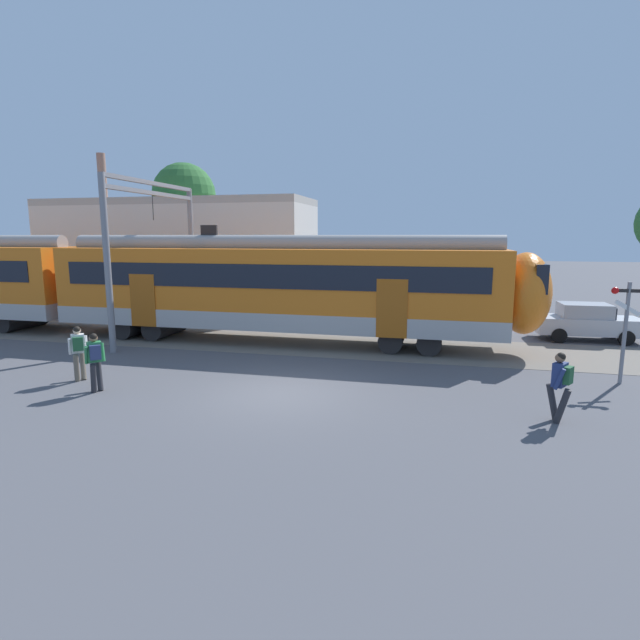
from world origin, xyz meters
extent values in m
plane|color=#515156|center=(0.00, 0.00, 0.00)|extent=(160.00, 160.00, 0.00)
cube|color=slate|center=(-13.44, 6.49, 0.01)|extent=(80.00, 4.40, 0.01)
cube|color=#B2ADA8|center=(-2.44, 6.49, 1.05)|extent=(18.00, 3.06, 0.70)
cube|color=orange|center=(-2.44, 6.49, 2.60)|extent=(18.00, 3.00, 2.40)
cube|color=black|center=(-2.44, 4.98, 2.80)|extent=(16.56, 0.03, 0.90)
cube|color=#AC5413|center=(2.51, 4.97, 1.75)|extent=(1.10, 0.04, 2.10)
cube|color=#AC5413|center=(-7.39, 4.97, 1.75)|extent=(1.10, 0.04, 2.10)
cylinder|color=gray|center=(-2.44, 6.49, 3.98)|extent=(17.64, 0.70, 0.70)
cube|color=black|center=(-5.14, 6.49, 4.53)|extent=(0.70, 0.12, 0.40)
cylinder|color=black|center=(3.84, 6.49, 0.45)|extent=(0.90, 2.40, 0.90)
cylinder|color=black|center=(2.44, 6.49, 0.45)|extent=(0.90, 2.40, 0.90)
cylinder|color=black|center=(-7.32, 6.49, 0.45)|extent=(0.90, 2.40, 0.90)
cylinder|color=black|center=(-8.72, 6.49, 0.45)|extent=(0.90, 2.40, 0.90)
ellipsoid|color=orange|center=(7.11, 6.49, 2.25)|extent=(1.80, 2.85, 2.95)
cube|color=black|center=(7.46, 6.49, 2.85)|extent=(0.40, 2.40, 1.00)
cylinder|color=black|center=(-14.76, 6.49, 0.45)|extent=(0.90, 2.40, 0.90)
cylinder|color=#6B6051|center=(-6.29, -0.02, 0.43)|extent=(0.34, 0.37, 0.87)
cylinder|color=#6B6051|center=(-6.25, -0.35, 0.43)|extent=(0.34, 0.37, 0.87)
cube|color=silver|center=(-6.27, -0.18, 1.14)|extent=(0.43, 0.42, 0.56)
cylinder|color=silver|center=(-6.38, -0.39, 1.09)|extent=(0.23, 0.25, 0.52)
cylinder|color=silver|center=(-6.15, 0.02, 1.09)|extent=(0.23, 0.25, 0.52)
sphere|color=beige|center=(-6.28, -0.17, 1.53)|extent=(0.22, 0.22, 0.22)
sphere|color=black|center=(-6.27, -0.18, 1.56)|extent=(0.20, 0.20, 0.20)
cube|color=#235633|center=(-6.15, -0.32, 1.16)|extent=(0.32, 0.30, 0.40)
cylinder|color=#28282D|center=(-5.10, -0.84, 0.43)|extent=(0.35, 0.36, 0.87)
cylinder|color=#28282D|center=(-5.04, -1.17, 0.43)|extent=(0.35, 0.36, 0.87)
cube|color=#2D7F47|center=(-5.07, -1.00, 1.14)|extent=(0.43, 0.42, 0.56)
cylinder|color=#2D7F47|center=(-5.17, -1.21, 1.09)|extent=(0.24, 0.24, 0.52)
cylinder|color=#2D7F47|center=(-4.97, -0.79, 1.09)|extent=(0.24, 0.24, 0.52)
sphere|color=#9E7051|center=(-5.08, -0.99, 1.53)|extent=(0.22, 0.22, 0.22)
sphere|color=black|center=(-5.07, -1.00, 1.56)|extent=(0.20, 0.20, 0.20)
cube|color=navy|center=(-4.94, -1.13, 1.16)|extent=(0.31, 0.31, 0.40)
cylinder|color=#28282D|center=(6.83, -0.33, 0.43)|extent=(0.38, 0.31, 0.87)
cylinder|color=#28282D|center=(6.97, -0.63, 0.43)|extent=(0.38, 0.31, 0.87)
cube|color=navy|center=(6.90, -0.48, 1.14)|extent=(0.39, 0.43, 0.56)
cylinder|color=navy|center=(6.85, -0.71, 1.09)|extent=(0.26, 0.21, 0.52)
cylinder|color=navy|center=(6.95, -0.25, 1.09)|extent=(0.26, 0.21, 0.52)
sphere|color=brown|center=(6.88, -0.47, 1.53)|extent=(0.22, 0.22, 0.22)
sphere|color=black|center=(6.90, -0.48, 1.56)|extent=(0.20, 0.20, 0.20)
cube|color=#235633|center=(7.05, -0.58, 1.16)|extent=(0.28, 0.32, 0.40)
cube|color=#B7BABF|center=(10.15, 9.78, 0.64)|extent=(4.04, 1.74, 0.68)
cube|color=#A1A3A8|center=(10.00, 9.78, 1.26)|extent=(1.94, 1.49, 0.56)
cube|color=black|center=(10.95, 9.81, 1.22)|extent=(0.16, 1.37, 0.48)
cylinder|color=black|center=(11.37, 10.60, 0.30)|extent=(0.61, 0.22, 0.60)
cylinder|color=black|center=(11.41, 9.04, 0.30)|extent=(0.61, 0.22, 0.60)
cylinder|color=black|center=(8.89, 10.53, 0.30)|extent=(0.61, 0.22, 0.60)
cylinder|color=black|center=(8.93, 8.97, 0.30)|extent=(0.61, 0.22, 0.60)
cylinder|color=gray|center=(-7.65, 3.29, 3.25)|extent=(0.24, 0.24, 6.50)
cylinder|color=gray|center=(-7.65, 9.69, 3.25)|extent=(0.24, 0.24, 6.50)
cube|color=gray|center=(-7.65, 6.49, 6.45)|extent=(0.20, 6.40, 0.16)
cube|color=gray|center=(-7.65, 6.49, 6.05)|extent=(0.20, 6.40, 0.16)
cylinder|color=black|center=(-7.65, 6.49, 5.45)|extent=(0.03, 0.03, 1.00)
cylinder|color=gray|center=(9.41, 3.27, 1.50)|extent=(0.11, 0.11, 3.00)
cube|color=black|center=(9.41, 3.27, 2.75)|extent=(0.80, 0.10, 0.10)
sphere|color=red|center=(9.03, 3.21, 2.75)|extent=(0.20, 0.20, 0.20)
cube|color=white|center=(9.41, 3.24, 2.25)|extent=(0.72, 0.03, 0.48)
cube|color=beige|center=(-11.19, 14.68, 3.00)|extent=(16.05, 5.00, 6.00)
cube|color=#A7A39B|center=(-11.19, 14.68, 6.20)|extent=(16.05, 5.00, 0.40)
cylinder|color=#8C6656|center=(-16.01, 14.68, 7.60)|extent=(0.50, 0.50, 3.20)
cylinder|color=brown|center=(-10.99, 15.41, 2.71)|extent=(0.32, 0.32, 5.42)
sphere|color=#2D662D|center=(-10.99, 15.41, 6.73)|extent=(3.74, 3.74, 3.74)
camera|label=1|loc=(4.11, -12.59, 4.30)|focal=28.00mm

